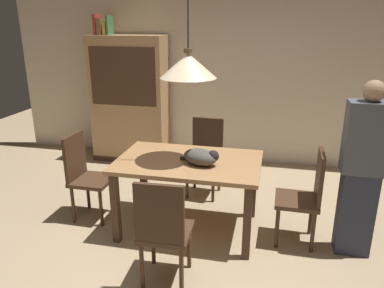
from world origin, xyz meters
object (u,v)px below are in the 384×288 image
chair_left_side (85,173)px  chair_near_front (163,228)px  book_green_slim (110,25)px  dining_table (188,170)px  chair_far_back (205,153)px  hutch_bookcase (130,102)px  book_yellow_short (106,28)px  pendant_lamp (188,65)px  book_red_tall (97,24)px  cat_sleeping (201,157)px  book_brown_thick (102,27)px  person_standing (362,171)px  chair_right_side (306,194)px

chair_left_side → chair_near_front: (1.13, -0.88, 0.00)m
book_green_slim → dining_table: bearing=-49.2°
dining_table → chair_far_back: size_ratio=1.51×
hutch_bookcase → book_yellow_short: book_yellow_short is taller
pendant_lamp → book_red_tall: bearing=134.1°
cat_sleeping → chair_left_side: bearing=176.1°
book_brown_thick → book_yellow_short: 0.07m
chair_far_back → book_brown_thick: bearing=151.1°
dining_table → cat_sleeping: bearing=-30.7°
book_brown_thick → book_green_slim: book_green_slim is taller
dining_table → cat_sleeping: (0.14, -0.09, 0.18)m
dining_table → person_standing: (1.56, -0.06, 0.15)m
book_red_tall → pendant_lamp: bearing=-45.9°
chair_near_front → book_red_tall: book_red_tall is taller
person_standing → dining_table: bearing=177.8°
pendant_lamp → book_green_slim: size_ratio=5.00×
chair_near_front → book_green_slim: bearing=120.2°
book_red_tall → person_standing: book_red_tall is taller
dining_table → chair_near_front: bearing=-89.8°
chair_left_side → book_brown_thick: bearing=107.1°
book_yellow_short → book_green_slim: book_green_slim is taller
book_brown_thick → book_green_slim: 0.12m
book_brown_thick → book_yellow_short: book_brown_thick is taller
book_brown_thick → person_standing: bearing=-30.0°
book_red_tall → person_standing: size_ratio=0.18×
chair_near_front → book_yellow_short: 3.45m
chair_left_side → pendant_lamp: (1.13, -0.00, 1.15)m
chair_left_side → book_green_slim: (-0.43, 1.81, 1.47)m
chair_left_side → cat_sleeping: 1.31m
cat_sleeping → pendant_lamp: pendant_lamp is taller
dining_table → book_brown_thick: size_ratio=5.83×
chair_near_front → hutch_bookcase: 3.02m
chair_left_side → chair_near_front: same height
pendant_lamp → person_standing: 1.79m
chair_left_side → hutch_bookcase: (-0.19, 1.81, 0.38)m
dining_table → cat_sleeping: size_ratio=3.44×
chair_left_side → book_green_slim: bearing=103.5°
chair_left_side → book_red_tall: size_ratio=3.32×
chair_far_back → hutch_bookcase: bearing=145.0°
chair_near_front → cat_sleeping: size_ratio=2.29×
cat_sleeping → book_yellow_short: size_ratio=2.03×
chair_left_side → cat_sleeping: chair_left_side is taller
book_yellow_short → chair_right_side: bearing=-33.4°
chair_near_front → book_brown_thick: bearing=122.1°
chair_far_back → book_brown_thick: (-1.69, 0.93, 1.45)m
cat_sleeping → book_yellow_short: bearing=132.9°
hutch_bookcase → book_yellow_short: size_ratio=9.25×
chair_left_side → book_yellow_short: (-0.49, 1.81, 1.43)m
chair_far_back → book_yellow_short: (-1.62, 0.93, 1.43)m
cat_sleeping → chair_right_side: bearing=4.9°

